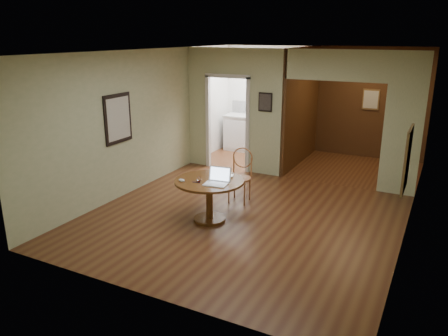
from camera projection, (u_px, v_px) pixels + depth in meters
The scene contains 11 objects.
floor at pixel (240, 220), 7.30m from camera, with size 5.00×5.00×0.00m, color #4D2616.
room_shell at pixel (281, 113), 9.75m from camera, with size 5.20×7.50×5.00m.
dining_table at pixel (209, 191), 7.13m from camera, with size 1.13×1.13×0.71m.
chair at pixel (241, 172), 7.99m from camera, with size 0.46×0.46×1.00m.
open_laptop at pixel (218, 180), 6.89m from camera, with size 0.39×0.35×0.25m.
closed_laptop at pixel (222, 176), 7.21m from camera, with size 0.34×0.22×0.03m, color silver.
mouse at pixel (182, 180), 6.99m from camera, with size 0.11×0.06×0.05m, color white.
wine_glass at pixel (199, 179), 6.95m from camera, with size 0.08×0.08×0.09m, color white, non-canonical shape.
pen at pixel (196, 182), 6.95m from camera, with size 0.01×0.01×0.13m, color #0C0E54.
kitchen_cabinet at pixel (262, 135), 11.31m from camera, with size 2.06×0.60×0.94m.
grocery_bag at pixel (271, 112), 11.04m from camera, with size 0.28×0.24×0.28m, color beige.
Camera 1 is at (2.83, -6.09, 2.98)m, focal length 35.00 mm.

